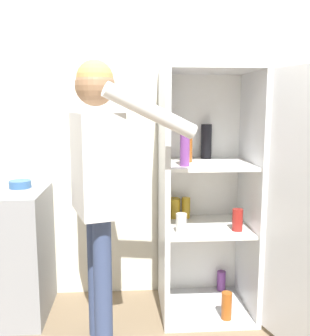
{
  "coord_description": "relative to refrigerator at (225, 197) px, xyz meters",
  "views": [
    {
      "loc": [
        -0.14,
        -2.04,
        1.49
      ],
      "look_at": [
        0.03,
        0.63,
        1.06
      ],
      "focal_mm": 42.0,
      "sensor_mm": 36.0,
      "label": 1
    }
  ],
  "objects": [
    {
      "name": "wall_back",
      "position": [
        -0.5,
        0.44,
        0.41
      ],
      "size": [
        7.0,
        0.06,
        2.55
      ],
      "color": "silver",
      "rests_on": "ground_plane"
    },
    {
      "name": "refrigerator",
      "position": [
        0.0,
        0.0,
        0.0
      ],
      "size": [
        0.9,
        1.22,
        1.74
      ],
      "color": "silver",
      "rests_on": "ground_plane"
    },
    {
      "name": "person",
      "position": [
        -0.83,
        -0.26,
        0.25
      ],
      "size": [
        0.77,
        0.56,
        1.74
      ],
      "color": "#384770",
      "rests_on": "ground_plane"
    },
    {
      "name": "bowl",
      "position": [
        -1.43,
        0.2,
        0.06
      ],
      "size": [
        0.15,
        0.15,
        0.05
      ],
      "color": "#335B8E",
      "rests_on": "counter"
    }
  ]
}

